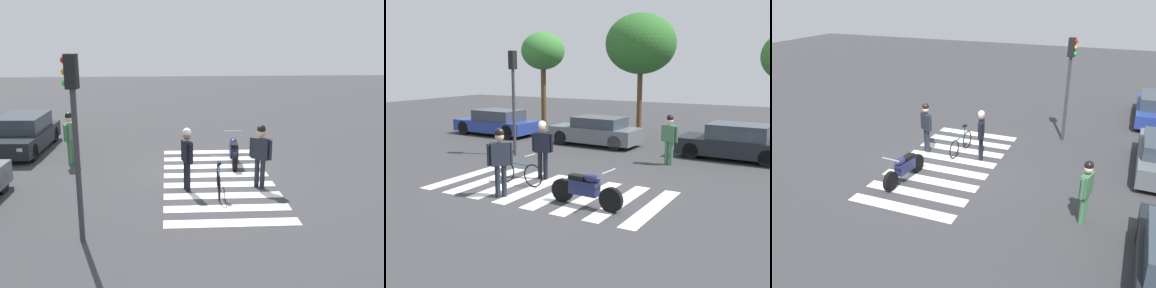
% 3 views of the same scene
% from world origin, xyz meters
% --- Properties ---
extents(ground_plane, '(60.00, 60.00, 0.00)m').
position_xyz_m(ground_plane, '(0.00, 0.00, 0.00)').
color(ground_plane, '#38383A').
extents(police_motorcycle, '(2.09, 0.62, 1.03)m').
position_xyz_m(police_motorcycle, '(1.63, -0.73, 0.45)').
color(police_motorcycle, black).
rests_on(police_motorcycle, ground_plane).
extents(leaning_bicycle, '(1.76, 0.46, 1.00)m').
position_xyz_m(leaning_bicycle, '(-1.10, 0.10, 0.38)').
color(leaning_bicycle, black).
rests_on(leaning_bicycle, ground_plane).
extents(officer_on_foot, '(0.67, 0.32, 1.84)m').
position_xyz_m(officer_on_foot, '(-0.84, 0.98, 1.08)').
color(officer_on_foot, black).
rests_on(officer_on_foot, ground_plane).
extents(officer_by_motorcycle, '(0.47, 0.58, 1.89)m').
position_xyz_m(officer_by_motorcycle, '(-0.75, -1.15, 1.11)').
color(officer_by_motorcycle, '#1E232D').
rests_on(officer_by_motorcycle, ground_plane).
extents(pedestrian_bystander, '(0.66, 0.32, 1.80)m').
position_xyz_m(pedestrian_bystander, '(1.96, 4.86, 1.05)').
color(pedestrian_bystander, '#3F724C').
rests_on(pedestrian_bystander, ground_plane).
extents(crosswalk_stripes, '(6.75, 3.33, 0.01)m').
position_xyz_m(crosswalk_stripes, '(0.00, 0.00, 0.00)').
color(crosswalk_stripes, silver).
rests_on(crosswalk_stripes, ground_plane).
extents(car_blue_hatchback, '(4.35, 1.94, 1.29)m').
position_xyz_m(car_blue_hatchback, '(-7.83, 7.08, 0.63)').
color(car_blue_hatchback, black).
rests_on(car_blue_hatchback, ground_plane).
extents(car_grey_coupe, '(4.03, 1.82, 1.27)m').
position_xyz_m(car_grey_coupe, '(-2.08, 7.04, 0.62)').
color(car_grey_coupe, black).
rests_on(car_grey_coupe, ground_plane).
extents(car_black_suv, '(4.06, 1.93, 1.35)m').
position_xyz_m(car_black_suv, '(3.81, 7.02, 0.64)').
color(car_black_suv, black).
rests_on(car_black_suv, ground_plane).
extents(traffic_light_pole, '(0.26, 0.34, 4.07)m').
position_xyz_m(traffic_light_pole, '(-3.85, 3.46, 2.74)').
color(traffic_light_pole, '#38383D').
rests_on(traffic_light_pole, ground_plane).
extents(street_tree_near, '(2.39, 2.39, 5.31)m').
position_xyz_m(street_tree_near, '(-7.08, 10.25, 4.23)').
color(street_tree_near, brown).
rests_on(street_tree_near, ground_plane).
extents(street_tree_mid, '(3.43, 3.43, 6.00)m').
position_xyz_m(street_tree_mid, '(-1.35, 10.25, 4.53)').
color(street_tree_mid, brown).
rests_on(street_tree_mid, ground_plane).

